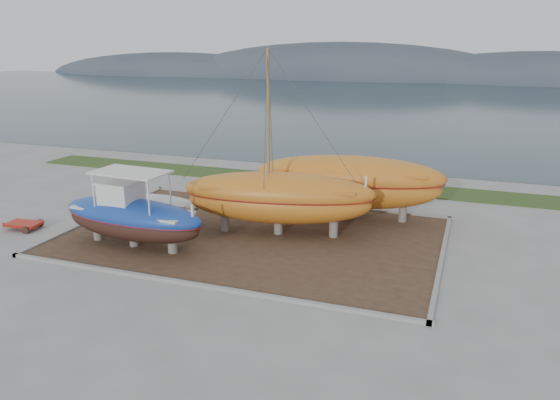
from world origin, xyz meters
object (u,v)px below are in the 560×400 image
(red_trailer, at_px, (24,226))
(orange_bare_hull, at_px, (348,188))
(blue_caique, at_px, (132,209))
(white_dinghy, at_px, (161,209))
(orange_sailboat, at_px, (278,145))

(red_trailer, bearing_deg, orange_bare_hull, 18.79)
(blue_caique, relative_size, white_dinghy, 1.65)
(blue_caique, relative_size, orange_sailboat, 0.78)
(blue_caique, distance_m, red_trailer, 7.05)
(red_trailer, bearing_deg, blue_caique, -8.43)
(blue_caique, xyz_separation_m, orange_bare_hull, (8.55, 7.57, -0.13))
(blue_caique, relative_size, orange_bare_hull, 0.73)
(white_dinghy, bearing_deg, orange_bare_hull, 25.33)
(orange_bare_hull, bearing_deg, white_dinghy, -164.28)
(orange_sailboat, xyz_separation_m, orange_bare_hull, (2.70, 3.68, -2.84))
(white_dinghy, distance_m, red_trailer, 7.03)
(white_dinghy, bearing_deg, blue_caique, -76.29)
(orange_sailboat, bearing_deg, orange_bare_hull, 43.27)
(blue_caique, bearing_deg, red_trailer, -177.87)
(white_dinghy, distance_m, orange_sailboat, 7.63)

